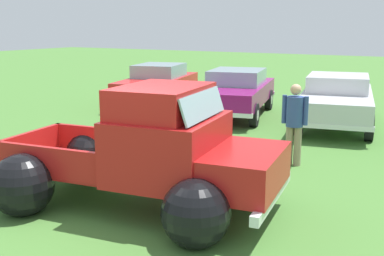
{
  "coord_description": "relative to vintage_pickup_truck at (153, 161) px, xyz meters",
  "views": [
    {
      "loc": [
        4.39,
        -5.65,
        2.79
      ],
      "look_at": [
        0.0,
        1.89,
        0.89
      ],
      "focal_mm": 44.34,
      "sensor_mm": 36.0,
      "label": 1
    }
  ],
  "objects": [
    {
      "name": "ground_plane",
      "position": [
        -0.38,
        -0.05,
        -0.76
      ],
      "size": [
        80.0,
        80.0,
        0.0
      ],
      "primitive_type": "plane",
      "color": "#477A33"
    },
    {
      "name": "vintage_pickup_truck",
      "position": [
        0.0,
        0.0,
        0.0
      ],
      "size": [
        4.83,
        3.24,
        1.96
      ],
      "rotation": [
        0.0,
        0.0,
        0.14
      ],
      "color": "black",
      "rests_on": "ground"
    },
    {
      "name": "show_car_0",
      "position": [
        -5.45,
        8.16,
        0.02
      ],
      "size": [
        2.84,
        4.73,
        1.43
      ],
      "rotation": [
        0.0,
        0.0,
        -1.32
      ],
      "color": "black",
      "rests_on": "ground"
    },
    {
      "name": "show_car_1",
      "position": [
        -2.18,
        7.65,
        0.03
      ],
      "size": [
        2.86,
        4.89,
        1.43
      ],
      "rotation": [
        0.0,
        0.0,
        -1.34
      ],
      "color": "black",
      "rests_on": "ground"
    },
    {
      "name": "show_car_2",
      "position": [
        0.93,
        7.58,
        0.03
      ],
      "size": [
        2.75,
        4.85,
        1.43
      ],
      "rotation": [
        0.0,
        0.0,
        -1.37
      ],
      "color": "black",
      "rests_on": "ground"
    },
    {
      "name": "spectator_0",
      "position": [
        1.11,
        3.34,
        0.18
      ],
      "size": [
        0.53,
        0.35,
        1.65
      ],
      "rotation": [
        0.0,
        0.0,
        4.76
      ],
      "color": "gray",
      "rests_on": "ground"
    }
  ]
}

